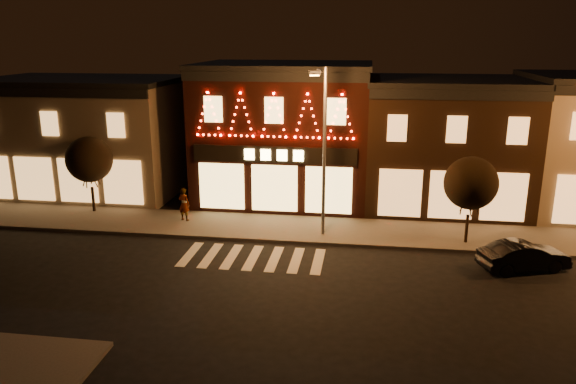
# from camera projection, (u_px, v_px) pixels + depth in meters

# --- Properties ---
(ground) EXTENTS (120.00, 120.00, 0.00)m
(ground) POSITION_uv_depth(u_px,v_px,m) (232.00, 297.00, 21.49)
(ground) COLOR black
(ground) RESTS_ON ground
(sidewalk_far) EXTENTS (44.00, 4.00, 0.15)m
(sidewalk_far) POSITION_uv_depth(u_px,v_px,m) (306.00, 229.00, 28.81)
(sidewalk_far) COLOR #47423D
(sidewalk_far) RESTS_ON ground
(building_left) EXTENTS (12.20, 8.28, 7.30)m
(building_left) POSITION_uv_depth(u_px,v_px,m) (87.00, 135.00, 35.63)
(building_left) COLOR #776A55
(building_left) RESTS_ON ground
(building_pulp) EXTENTS (10.20, 8.34, 8.30)m
(building_pulp) POSITION_uv_depth(u_px,v_px,m) (285.00, 132.00, 33.67)
(building_pulp) COLOR black
(building_pulp) RESTS_ON ground
(building_right_a) EXTENTS (9.20, 8.28, 7.50)m
(building_right_a) POSITION_uv_depth(u_px,v_px,m) (445.00, 143.00, 32.47)
(building_right_a) COLOR black
(building_right_a) RESTS_ON ground
(streetlamp_mid) EXTENTS (0.74, 1.89, 8.26)m
(streetlamp_mid) POSITION_uv_depth(u_px,v_px,m) (323.00, 140.00, 26.42)
(streetlamp_mid) COLOR #59595E
(streetlamp_mid) RESTS_ON sidewalk_far
(tree_left) EXTENTS (2.58, 2.58, 4.31)m
(tree_left) POSITION_uv_depth(u_px,v_px,m) (89.00, 159.00, 30.79)
(tree_left) COLOR black
(tree_left) RESTS_ON sidewalk_far
(tree_right) EXTENTS (2.53, 2.53, 4.23)m
(tree_right) POSITION_uv_depth(u_px,v_px,m) (471.00, 183.00, 26.03)
(tree_right) COLOR black
(tree_right) RESTS_ON sidewalk_far
(dark_sedan) EXTENTS (4.09, 2.53, 1.27)m
(dark_sedan) POSITION_uv_depth(u_px,v_px,m) (524.00, 256.00, 23.82)
(dark_sedan) COLOR black
(dark_sedan) RESTS_ON ground
(pedestrian) EXTENTS (0.76, 0.61, 1.82)m
(pedestrian) POSITION_uv_depth(u_px,v_px,m) (184.00, 204.00, 29.75)
(pedestrian) COLOR gray
(pedestrian) RESTS_ON sidewalk_far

